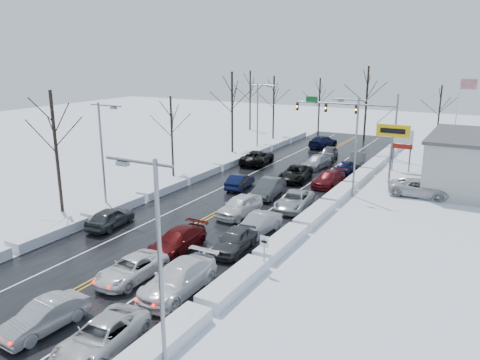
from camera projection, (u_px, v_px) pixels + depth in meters
The scene contains 44 objects.
ground at pixel (218, 213), 38.73m from camera, with size 160.00×160.00×0.00m, color silver.
road_surface at pixel (230, 206), 40.42m from camera, with size 14.00×84.00×0.01m, color black.
snow_bank_left at pixel (160, 194), 43.97m from camera, with size 1.48×72.00×0.73m, color white.
snow_bank_right at pixel (313, 221), 36.87m from camera, with size 1.48×72.00×0.73m, color white.
traffic_signal_mast at pixel (356, 113), 59.33m from camera, with size 13.28×0.39×8.00m.
tires_plus_sign at pixel (393, 135), 46.03m from camera, with size 3.20×0.34×6.00m.
used_vehicles_sign at pixel (403, 142), 51.54m from camera, with size 2.20×0.22×4.65m.
speed_limit_sign at pixel (264, 247), 27.72m from camera, with size 0.55×0.09×2.35m.
flagpole at pixel (458, 113), 55.44m from camera, with size 1.87×1.20×10.00m.
streetlight_se at pixel (155, 250), 18.26m from camera, with size 3.20×0.25×9.00m.
streetlight_ne at pixel (354, 139), 41.91m from camera, with size 3.20×0.25×9.00m.
streetlight_sw at pixel (104, 148), 37.84m from camera, with size 3.20×0.25×9.00m.
streetlight_nw at pixel (259, 112), 61.49m from camera, with size 3.20×0.25×9.00m.
tree_left_b at pixel (54, 128), 37.20m from camera, with size 4.00×4.00×10.00m.
tree_left_c at pixel (171, 121), 48.83m from camera, with size 3.40×3.40×8.50m.
tree_left_d at pixel (232, 97), 60.62m from camera, with size 4.20×4.20×10.50m.
tree_left_e at pixel (274, 95), 70.75m from camera, with size 3.80×3.80×9.50m.
tree_far_a at pixel (250, 89), 79.09m from camera, with size 4.00×4.00×10.00m.
tree_far_b at pixel (320, 95), 74.52m from camera, with size 3.60×3.60×9.00m.
tree_far_c at pixel (367, 89), 68.73m from camera, with size 4.40×4.40×11.00m.
tree_far_d at pixel (440, 103), 65.78m from camera, with size 3.40×3.40×8.50m.
queued_car_1 at pixel (46, 330), 22.30m from camera, with size 1.51×4.33×1.43m, color #A4A7AC.
queued_car_2 at pixel (132, 279), 27.31m from camera, with size 2.21×4.78×1.33m, color white.
queued_car_3 at pixel (178, 251), 31.26m from camera, with size 2.05×5.04×1.46m, color #4C0A0B.
queued_car_4 at pixel (239, 215), 38.03m from camera, with size 1.97×4.88×1.66m, color white.
queued_car_5 at pixel (269, 196), 43.16m from camera, with size 1.74×4.99×1.64m, color #404245.
queued_car_6 at pixel (295, 180), 48.58m from camera, with size 2.52×5.46×1.52m, color black.
queued_car_7 at pixel (316, 168), 53.80m from camera, with size 2.02×4.96×1.44m, color #96989E.
queued_car_8 at pixel (328, 159), 58.09m from camera, with size 1.88×4.66×1.59m, color #3B3D3F.
queued_car_10 at pixel (102, 350), 20.79m from camera, with size 2.28×4.93×1.37m, color silver.
queued_car_11 at pixel (179, 292), 25.84m from camera, with size 2.29×5.62×1.63m, color white.
queued_car_12 at pixel (234, 251), 31.23m from camera, with size 1.82×4.52×1.54m, color #38393C.
queued_car_13 at pixel (258, 233), 34.25m from camera, with size 1.56×4.48×1.48m, color #97999F.
queued_car_14 at pixel (294, 209), 39.69m from camera, with size 2.43×5.27×1.46m, color #A2A5AA.
queued_car_15 at pixel (328, 186), 46.55m from camera, with size 2.02×4.97×1.44m, color #4E0A10.
queued_car_16 at pixel (344, 173), 51.55m from camera, with size 1.56×3.88×1.32m, color black.
queued_car_17 at pixel (357, 165), 55.36m from camera, with size 1.54×4.43×1.46m, color #424548.
oncoming_car_0 at pixel (240, 188), 45.69m from camera, with size 1.51×4.34×1.43m, color black.
oncoming_car_1 at pixel (257, 164), 55.72m from camera, with size 2.73×5.92×1.65m, color black.
oncoming_car_2 at pixel (323, 147), 65.67m from camera, with size 2.30×5.66×1.64m, color black.
oncoming_car_3 at pixel (111, 227), 35.54m from camera, with size 1.79×4.44×1.51m, color #383A3C.
parked_car_0 at pixel (420, 196), 43.13m from camera, with size 2.61×5.66×1.57m, color silver.
parked_car_1 at pixel (459, 191), 44.92m from camera, with size 2.12×5.21×1.51m, color #393B3D.
parked_car_2 at pixel (444, 178), 49.44m from camera, with size 1.60×3.97×1.35m, color black.
Camera 1 is at (19.37, -31.19, 12.76)m, focal length 35.00 mm.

